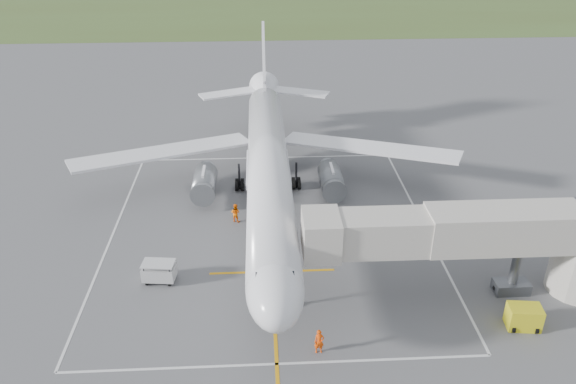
{
  "coord_description": "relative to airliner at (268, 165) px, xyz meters",
  "views": [
    {
      "loc": [
        -0.72,
        -46.63,
        26.72
      ],
      "look_at": [
        1.59,
        -4.0,
        4.0
      ],
      "focal_mm": 35.0,
      "sensor_mm": 36.0,
      "label": 1
    }
  ],
  "objects": [
    {
      "name": "ground",
      "position": [
        0.0,
        -0.75,
        -4.39
      ],
      "size": [
        700.0,
        700.0,
        0.0
      ],
      "primitive_type": "plane",
      "color": "#4E4E50",
      "rests_on": "ground"
    },
    {
      "name": "apron_markings",
      "position": [
        0.0,
        -6.57,
        -4.38
      ],
      "size": [
        28.2,
        60.0,
        0.01
      ],
      "color": "orange",
      "rests_on": "ground"
    },
    {
      "name": "airliner",
      "position": [
        0.0,
        0.0,
        0.0
      ],
      "size": [
        38.93,
        46.75,
        13.52
      ],
      "color": "silver",
      "rests_on": "ground"
    },
    {
      "name": "jet_bridge",
      "position": [
        15.72,
        -14.25,
        0.35
      ],
      "size": [
        23.4,
        5.0,
        7.2
      ],
      "color": "#AEA79D",
      "rests_on": "ground"
    },
    {
      "name": "gpu_unit",
      "position": [
        17.23,
        -18.12,
        -3.57
      ],
      "size": [
        2.39,
        1.81,
        1.68
      ],
      "rotation": [
        0.0,
        0.0,
        -0.12
      ],
      "color": "gold",
      "rests_on": "ground"
    },
    {
      "name": "baggage_cart",
      "position": [
        -8.77,
        -11.5,
        -3.51
      ],
      "size": [
        2.61,
        1.74,
        1.72
      ],
      "rotation": [
        0.0,
        0.0,
        -0.11
      ],
      "color": "#BDBDBD",
      "rests_on": "ground"
    },
    {
      "name": "ramp_worker_nose",
      "position": [
        2.82,
        -19.82,
        -3.5
      ],
      "size": [
        0.68,
        0.46,
        1.8
      ],
      "primitive_type": "imported",
      "rotation": [
        0.0,
        0.0,
        0.05
      ],
      "color": "#FF4A08",
      "rests_on": "ground"
    },
    {
      "name": "ramp_worker_wing",
      "position": [
        -3.13,
        -2.71,
        -3.5
      ],
      "size": [
        1.07,
        0.97,
        1.79
      ],
      "primitive_type": "imported",
      "rotation": [
        0.0,
        0.0,
        2.73
      ],
      "color": "orange",
      "rests_on": "ground"
    }
  ]
}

